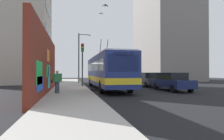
# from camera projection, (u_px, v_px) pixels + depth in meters

# --- Properties ---
(ground_plane) EXTENTS (80.00, 80.00, 0.00)m
(ground_plane) POSITION_uv_depth(u_px,v_px,m) (87.00, 89.00, 19.19)
(ground_plane) COLOR black
(sidewalk_slab) EXTENTS (48.00, 3.20, 0.15)m
(sidewalk_slab) POSITION_uv_depth(u_px,v_px,m) (70.00, 88.00, 18.85)
(sidewalk_slab) COLOR #ADA8A0
(sidewalk_slab) RESTS_ON ground_plane
(graffiti_wall) EXTENTS (13.15, 0.32, 4.37)m
(graffiti_wall) POSITION_uv_depth(u_px,v_px,m) (46.00, 64.00, 14.17)
(graffiti_wall) COLOR maroon
(graffiti_wall) RESTS_ON ground_plane
(building_far_left) EXTENTS (10.19, 8.80, 21.22)m
(building_far_left) POSITION_uv_depth(u_px,v_px,m) (17.00, 11.00, 28.79)
(building_far_left) COLOR #B2A899
(building_far_left) RESTS_ON ground_plane
(building_far_right) EXTENTS (13.63, 8.97, 19.55)m
(building_far_right) POSITION_uv_depth(u_px,v_px,m) (166.00, 31.00, 39.12)
(building_far_right) COLOR gray
(building_far_right) RESTS_ON ground_plane
(city_bus) EXTENTS (12.17, 2.53, 4.97)m
(city_bus) POSITION_uv_depth(u_px,v_px,m) (107.00, 71.00, 18.86)
(city_bus) COLOR navy
(city_bus) RESTS_ON ground_plane
(parked_car_navy) EXTENTS (4.71, 1.75, 1.58)m
(parked_car_navy) POSITION_uv_depth(u_px,v_px,m) (172.00, 81.00, 17.08)
(parked_car_navy) COLOR navy
(parked_car_navy) RESTS_ON ground_plane
(parked_car_dark_gray) EXTENTS (4.21, 1.83, 1.58)m
(parked_car_dark_gray) POSITION_uv_depth(u_px,v_px,m) (148.00, 79.00, 22.16)
(parked_car_dark_gray) COLOR #38383D
(parked_car_dark_gray) RESTS_ON ground_plane
(pedestrian_near_wall) EXTENTS (0.22, 0.72, 1.58)m
(pedestrian_near_wall) POSITION_uv_depth(u_px,v_px,m) (57.00, 80.00, 13.72)
(pedestrian_near_wall) COLOR #2D3F59
(pedestrian_near_wall) RESTS_ON sidewalk_slab
(traffic_light) EXTENTS (0.49, 0.28, 4.53)m
(traffic_light) POSITION_uv_depth(u_px,v_px,m) (82.00, 58.00, 20.93)
(traffic_light) COLOR #2D382D
(traffic_light) RESTS_ON sidewalk_slab
(street_lamp) EXTENTS (0.44, 1.76, 6.85)m
(street_lamp) POSITION_uv_depth(u_px,v_px,m) (80.00, 55.00, 27.16)
(street_lamp) COLOR #4C4C51
(street_lamp) RESTS_ON sidewalk_slab
(flying_pigeons) EXTENTS (10.94, 3.18, 1.40)m
(flying_pigeons) POSITION_uv_depth(u_px,v_px,m) (99.00, 3.00, 18.58)
(flying_pigeons) COLOR #47474C
(curbside_puddle) EXTENTS (2.04, 2.04, 0.00)m
(curbside_puddle) POSITION_uv_depth(u_px,v_px,m) (95.00, 90.00, 17.77)
(curbside_puddle) COLOR black
(curbside_puddle) RESTS_ON ground_plane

